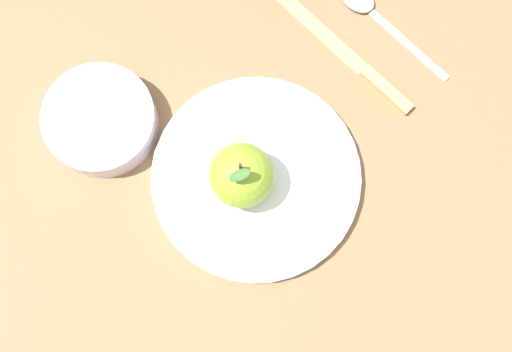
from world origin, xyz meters
TOP-DOWN VIEW (x-y plane):
  - ground_plane at (0.00, 0.00)m, footprint 2.40×2.40m
  - dinner_plate at (0.04, -0.03)m, footprint 0.24×0.24m
  - apple at (0.05, -0.04)m, footprint 0.07×0.07m
  - side_bowl at (-0.02, -0.21)m, footprint 0.13×0.13m
  - knife at (-0.11, 0.08)m, footprint 0.16×0.18m
  - spoon at (-0.18, 0.10)m, footprint 0.13×0.14m

SIDE VIEW (x-z plane):
  - ground_plane at x=0.00m, z-range 0.00..0.00m
  - knife at x=-0.11m, z-range 0.00..0.01m
  - spoon at x=-0.18m, z-range 0.00..0.01m
  - dinner_plate at x=0.04m, z-range 0.00..0.02m
  - side_bowl at x=-0.02m, z-range 0.00..0.04m
  - apple at x=0.05m, z-range 0.01..0.10m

